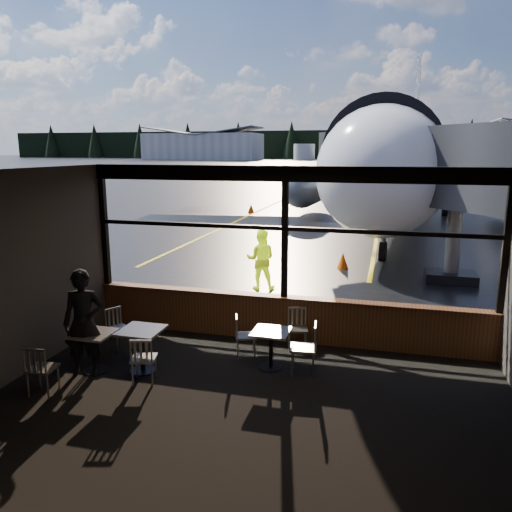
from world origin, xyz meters
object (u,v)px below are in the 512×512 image
at_px(airliner, 407,114).
at_px(chair_near_n, 297,330).
at_px(chair_mid_w, 119,329).
at_px(cone_nose, 343,261).
at_px(cafe_table_mid, 142,351).
at_px(chair_mid_s, 144,359).
at_px(ground_crew, 261,259).
at_px(cone_wing, 251,208).
at_px(passenger, 84,323).
at_px(chair_near_w, 246,336).
at_px(chair_near_e, 303,349).
at_px(cone_extra, 260,260).
at_px(cafe_table_left, 95,352).
at_px(chair_left_s, 42,369).
at_px(cafe_table_near, 271,350).
at_px(jet_bridge, 450,205).

distance_m(airliner, chair_near_n, 21.99).
distance_m(chair_mid_w, cone_nose, 8.66).
bearing_deg(cafe_table_mid, chair_mid_s, -58.77).
distance_m(ground_crew, cone_wing, 17.16).
height_order(cafe_table_mid, passenger, passenger).
distance_m(chair_near_w, chair_mid_w, 2.49).
bearing_deg(chair_near_e, chair_near_n, 8.83).
relative_size(chair_near_e, cone_extra, 1.91).
xyz_separation_m(chair_near_n, cone_nose, (0.23, 7.03, -0.14)).
height_order(chair_near_w, chair_mid_s, chair_mid_s).
relative_size(cafe_table_mid, cone_nose, 1.48).
distance_m(chair_near_w, ground_crew, 4.73).
height_order(ground_crew, cone_wing, ground_crew).
distance_m(cafe_table_left, chair_mid_w, 1.02).
bearing_deg(passenger, chair_left_s, -125.98).
bearing_deg(ground_crew, cone_nose, -133.31).
relative_size(cafe_table_mid, chair_near_n, 0.96).
height_order(cafe_table_near, cone_wing, cafe_table_near).
relative_size(chair_mid_s, ground_crew, 0.50).
distance_m(chair_near_n, passenger, 3.91).
bearing_deg(airliner, chair_near_n, -92.33).
bearing_deg(cone_wing, chair_near_w, -74.80).
bearing_deg(chair_mid_s, cafe_table_left, 155.98).
xyz_separation_m(ground_crew, cone_wing, (-4.83, 16.46, -0.56)).
bearing_deg(chair_mid_s, jet_bridge, 40.13).
xyz_separation_m(chair_near_n, passenger, (-3.31, -2.01, 0.52)).
bearing_deg(cone_extra, jet_bridge, -6.77).
bearing_deg(chair_left_s, cone_nose, 61.70).
bearing_deg(chair_near_w, cafe_table_left, -79.08).
xyz_separation_m(cafe_table_near, passenger, (-3.01, -1.05, 0.58)).
bearing_deg(ground_crew, chair_left_s, 65.72).
distance_m(jet_bridge, ground_crew, 5.54).
xyz_separation_m(chair_mid_w, passenger, (0.03, -1.14, 0.52)).
bearing_deg(chair_near_w, cone_nose, 153.84).
distance_m(cafe_table_left, ground_crew, 6.11).
distance_m(cafe_table_mid, chair_near_w, 1.90).
bearing_deg(chair_left_s, cone_extra, 76.02).
distance_m(airliner, chair_near_w, 22.66).
bearing_deg(cone_nose, chair_mid_w, -114.30).
relative_size(chair_near_e, chair_mid_s, 1.11).
relative_size(chair_near_e, chair_near_w, 1.15).
bearing_deg(cafe_table_left, chair_near_w, 28.88).
bearing_deg(chair_mid_s, passenger, 163.54).
height_order(jet_bridge, cafe_table_left, jet_bridge).
distance_m(airliner, cone_wing, 10.49).
distance_m(chair_mid_s, cone_wing, 22.95).
distance_m(cafe_table_near, cafe_table_left, 3.06).
bearing_deg(cafe_table_left, airliner, 76.48).
bearing_deg(cone_wing, cone_extra, -73.44).
bearing_deg(cafe_table_near, chair_near_w, 145.85).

